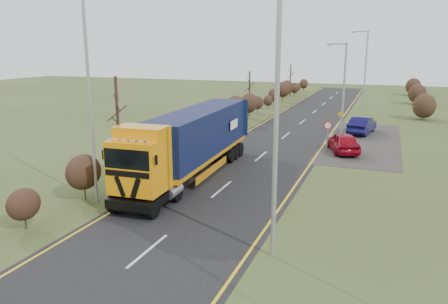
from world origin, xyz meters
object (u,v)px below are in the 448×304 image
car_red_hatchback (343,142)px  streetlight_near (273,112)px  speed_sign (328,130)px  car_blue_sedan (362,125)px  lorry (192,140)px

car_red_hatchback → streetlight_near: streetlight_near is taller
speed_sign → car_blue_sedan: bearing=76.0°
car_blue_sedan → speed_sign: size_ratio=2.04×
lorry → car_red_hatchback: size_ratio=3.32×
car_blue_sedan → streetlight_near: (-1.78, -26.19, 4.67)m
car_red_hatchback → car_blue_sedan: bearing=-115.1°
car_blue_sedan → speed_sign: bearing=85.8°
streetlight_near → speed_sign: size_ratio=4.28×
car_red_hatchback → car_blue_sedan: (0.87, 8.09, 0.02)m
car_blue_sedan → speed_sign: 8.47m
speed_sign → lorry: bearing=-124.5°
lorry → car_blue_sedan: (8.73, 17.90, -1.54)m
car_red_hatchback → car_blue_sedan: size_ratio=0.94×
car_blue_sedan → lorry: bearing=73.9°
car_red_hatchback → speed_sign: bearing=-14.8°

